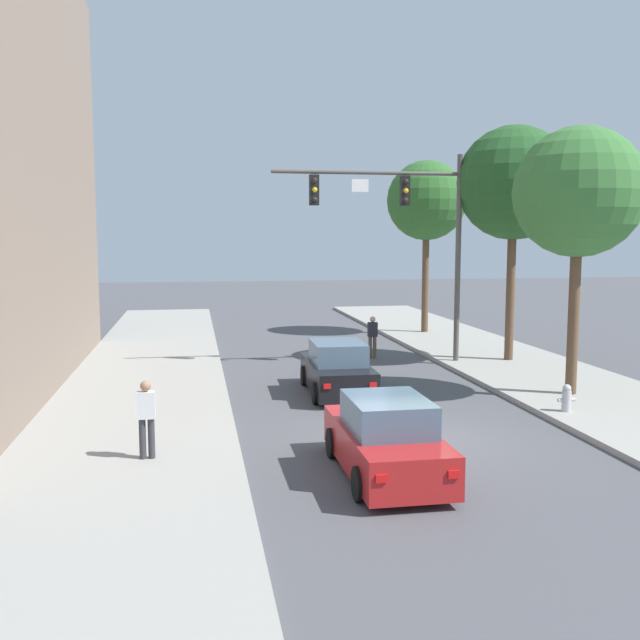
# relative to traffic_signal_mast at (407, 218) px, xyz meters

# --- Properties ---
(ground_plane) EXTENTS (120.00, 120.00, 0.00)m
(ground_plane) POSITION_rel_traffic_signal_mast_xyz_m (-2.63, -9.33, -5.36)
(ground_plane) COLOR #4C4C51
(sidewalk_left) EXTENTS (5.00, 60.00, 0.15)m
(sidewalk_left) POSITION_rel_traffic_signal_mast_xyz_m (-9.13, -9.33, -5.28)
(sidewalk_left) COLOR #99968E
(sidewalk_left) RESTS_ON ground
(traffic_signal_mast) EXTENTS (6.93, 0.38, 7.50)m
(traffic_signal_mast) POSITION_rel_traffic_signal_mast_xyz_m (0.00, 0.00, 0.00)
(traffic_signal_mast) COLOR #514C47
(traffic_signal_mast) RESTS_ON sidewalk_right
(car_lead_black) EXTENTS (1.92, 4.28, 1.60)m
(car_lead_black) POSITION_rel_traffic_signal_mast_xyz_m (-3.35, -4.12, -4.64)
(car_lead_black) COLOR black
(car_lead_black) RESTS_ON ground
(car_following_red) EXTENTS (1.84, 4.24, 1.60)m
(car_following_red) POSITION_rel_traffic_signal_mast_xyz_m (-3.88, -11.60, -4.64)
(car_following_red) COLOR #B21E1E
(car_following_red) RESTS_ON ground
(pedestrian_sidewalk_left_walker) EXTENTS (0.36, 0.22, 1.64)m
(pedestrian_sidewalk_left_walker) POSITION_rel_traffic_signal_mast_xyz_m (-8.58, -10.13, -4.30)
(pedestrian_sidewalk_left_walker) COLOR #333338
(pedestrian_sidewalk_left_walker) RESTS_ON sidewalk_left
(pedestrian_crossing_road) EXTENTS (0.36, 0.22, 1.64)m
(pedestrian_crossing_road) POSITION_rel_traffic_signal_mast_xyz_m (-0.75, 1.85, -4.45)
(pedestrian_crossing_road) COLOR brown
(pedestrian_crossing_road) RESTS_ON ground
(fire_hydrant) EXTENTS (0.48, 0.24, 0.72)m
(fire_hydrant) POSITION_rel_traffic_signal_mast_xyz_m (2.04, -7.90, -4.85)
(fire_hydrant) COLOR #B2B2B7
(fire_hydrant) RESTS_ON sidewalk_right
(street_tree_nearest) EXTENTS (3.71, 3.71, 7.68)m
(street_tree_nearest) POSITION_rel_traffic_signal_mast_xyz_m (3.26, -5.94, 0.59)
(street_tree_nearest) COLOR brown
(street_tree_nearest) RESTS_ON sidewalk_right
(street_tree_second) EXTENTS (4.13, 4.13, 8.57)m
(street_tree_second) POSITION_rel_traffic_signal_mast_xyz_m (3.98, -0.15, 1.27)
(street_tree_second) COLOR brown
(street_tree_second) RESTS_ON sidewalk_right
(street_tree_third) EXTENTS (3.75, 3.75, 8.13)m
(street_tree_third) POSITION_rel_traffic_signal_mast_xyz_m (3.37, 7.93, 1.01)
(street_tree_third) COLOR brown
(street_tree_third) RESTS_ON sidewalk_right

